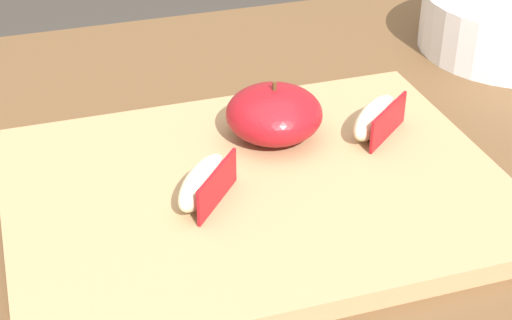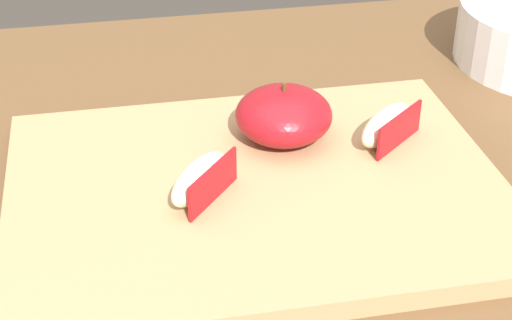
% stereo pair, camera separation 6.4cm
% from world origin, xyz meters
% --- Properties ---
extents(dining_table, '(1.25, 0.80, 0.72)m').
position_xyz_m(dining_table, '(0.00, 0.00, 0.62)').
color(dining_table, brown).
rests_on(dining_table, ground_plane).
extents(cutting_board, '(0.39, 0.30, 0.02)m').
position_xyz_m(cutting_board, '(0.05, 0.00, 0.73)').
color(cutting_board, '#A37F56').
rests_on(cutting_board, dining_table).
extents(apple_half_skin_up, '(0.08, 0.08, 0.05)m').
position_xyz_m(apple_half_skin_up, '(0.08, 0.06, 0.76)').
color(apple_half_skin_up, maroon).
rests_on(apple_half_skin_up, cutting_board).
extents(apple_wedge_back, '(0.06, 0.07, 0.03)m').
position_xyz_m(apple_wedge_back, '(0.00, -0.01, 0.75)').
color(apple_wedge_back, beige).
rests_on(apple_wedge_back, cutting_board).
extents(apple_wedge_middle, '(0.07, 0.06, 0.03)m').
position_xyz_m(apple_wedge_middle, '(0.17, 0.04, 0.75)').
color(apple_wedge_middle, beige).
rests_on(apple_wedge_middle, cutting_board).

